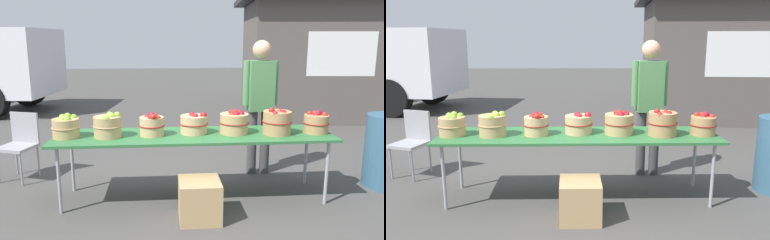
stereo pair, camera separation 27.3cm
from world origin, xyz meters
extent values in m
plane|color=#474442|center=(0.00, 0.00, 0.00)|extent=(40.00, 40.00, 0.00)
cube|color=#2D6B38|center=(0.00, 0.00, 0.73)|extent=(3.10, 0.76, 0.03)
cylinder|color=#99999E|center=(-1.43, -0.30, 0.36)|extent=(0.04, 0.04, 0.72)
cylinder|color=#99999E|center=(1.43, -0.30, 0.36)|extent=(0.04, 0.04, 0.72)
cylinder|color=#99999E|center=(-1.43, 0.30, 0.36)|extent=(0.04, 0.04, 0.72)
cylinder|color=#99999E|center=(1.43, 0.30, 0.36)|extent=(0.04, 0.04, 0.72)
cylinder|color=tan|center=(-1.39, -0.02, 0.85)|extent=(0.28, 0.28, 0.21)
torus|color=tan|center=(-1.39, -0.02, 0.86)|extent=(0.30, 0.30, 0.01)
sphere|color=#9EC647|center=(-1.41, -0.05, 0.96)|extent=(0.07, 0.07, 0.07)
sphere|color=#7AA833|center=(-1.32, 0.05, 0.95)|extent=(0.08, 0.08, 0.08)
sphere|color=#8CB738|center=(-1.38, 0.04, 0.97)|extent=(0.08, 0.08, 0.08)
sphere|color=#7AA833|center=(-1.44, 0.05, 0.96)|extent=(0.07, 0.07, 0.07)
sphere|color=#7AA833|center=(-1.36, -0.07, 0.95)|extent=(0.08, 0.08, 0.08)
cylinder|color=tan|center=(-0.95, -0.04, 0.86)|extent=(0.30, 0.30, 0.23)
torus|color=tan|center=(-0.95, -0.04, 0.88)|extent=(0.32, 0.32, 0.01)
sphere|color=#8CB738|center=(-0.84, -0.03, 0.99)|extent=(0.07, 0.07, 0.07)
sphere|color=#8CB738|center=(-0.94, -0.15, 0.97)|extent=(0.07, 0.07, 0.07)
sphere|color=#7AA833|center=(-0.93, 0.03, 0.98)|extent=(0.08, 0.08, 0.08)
sphere|color=#9EC647|center=(-0.90, -0.05, 0.98)|extent=(0.08, 0.08, 0.08)
cylinder|color=tan|center=(-0.47, -0.01, 0.85)|extent=(0.27, 0.27, 0.21)
torus|color=maroon|center=(-0.47, -0.01, 0.86)|extent=(0.29, 0.29, 0.01)
sphere|color=#B22319|center=(-0.45, -0.11, 0.98)|extent=(0.07, 0.07, 0.07)
sphere|color=#B22319|center=(-0.44, 0.09, 0.95)|extent=(0.08, 0.08, 0.08)
sphere|color=maroon|center=(-0.47, -0.01, 0.98)|extent=(0.07, 0.07, 0.07)
sphere|color=maroon|center=(-0.47, -0.08, 0.96)|extent=(0.08, 0.08, 0.08)
sphere|color=maroon|center=(-0.52, 0.02, 0.95)|extent=(0.07, 0.07, 0.07)
sphere|color=#B22319|center=(-0.40, -0.07, 0.95)|extent=(0.07, 0.07, 0.07)
cylinder|color=tan|center=(0.00, 0.05, 0.85)|extent=(0.30, 0.30, 0.20)
torus|color=maroon|center=(0.00, 0.05, 0.86)|extent=(0.32, 0.32, 0.01)
sphere|color=maroon|center=(-0.01, 0.14, 0.95)|extent=(0.07, 0.07, 0.07)
sphere|color=maroon|center=(-0.02, 0.07, 0.95)|extent=(0.08, 0.08, 0.08)
sphere|color=maroon|center=(0.10, 0.02, 0.96)|extent=(0.08, 0.08, 0.08)
sphere|color=maroon|center=(0.01, 0.01, 0.95)|extent=(0.07, 0.07, 0.07)
cylinder|color=tan|center=(0.45, 0.02, 0.86)|extent=(0.32, 0.32, 0.22)
torus|color=maroon|center=(0.45, 0.02, 0.87)|extent=(0.34, 0.34, 0.01)
sphere|color=#B22319|center=(0.45, 0.00, 0.99)|extent=(0.08, 0.08, 0.08)
sphere|color=maroon|center=(0.51, 0.01, 0.99)|extent=(0.07, 0.07, 0.07)
sphere|color=maroon|center=(0.53, 0.00, 0.97)|extent=(0.07, 0.07, 0.07)
sphere|color=maroon|center=(0.47, -0.04, 0.97)|extent=(0.07, 0.07, 0.07)
sphere|color=#B22319|center=(0.42, -0.01, 0.96)|extent=(0.08, 0.08, 0.08)
sphere|color=maroon|center=(0.43, 0.08, 0.98)|extent=(0.07, 0.07, 0.07)
cylinder|color=#A87F51|center=(0.93, -0.05, 0.88)|extent=(0.31, 0.31, 0.26)
torus|color=maroon|center=(0.93, -0.05, 0.89)|extent=(0.33, 0.33, 0.01)
sphere|color=maroon|center=(0.87, -0.16, 1.00)|extent=(0.06, 0.06, 0.06)
sphere|color=maroon|center=(0.98, -0.10, 1.00)|extent=(0.07, 0.07, 0.07)
sphere|color=maroon|center=(0.86, -0.07, 1.02)|extent=(0.07, 0.07, 0.07)
sphere|color=#B22319|center=(0.96, -0.05, 1.00)|extent=(0.07, 0.07, 0.07)
cylinder|color=#A87F51|center=(1.39, -0.03, 0.85)|extent=(0.27, 0.27, 0.20)
torus|color=maroon|center=(1.39, -0.03, 0.86)|extent=(0.29, 0.29, 0.01)
sphere|color=#B22319|center=(1.33, 0.03, 0.96)|extent=(0.07, 0.07, 0.07)
sphere|color=maroon|center=(1.42, 0.00, 0.97)|extent=(0.08, 0.08, 0.08)
sphere|color=maroon|center=(1.38, -0.03, 0.95)|extent=(0.07, 0.07, 0.07)
sphere|color=#B22319|center=(1.39, 0.01, 0.96)|extent=(0.07, 0.07, 0.07)
sphere|color=#B22319|center=(1.47, -0.05, 0.95)|extent=(0.07, 0.07, 0.07)
cylinder|color=#3F3F3F|center=(1.03, 0.75, 0.44)|extent=(0.13, 0.13, 0.87)
cylinder|color=#3F3F3F|center=(0.85, 0.74, 0.44)|extent=(0.13, 0.13, 0.87)
cube|color=#4C7F4C|center=(0.94, 0.74, 1.20)|extent=(0.34, 0.25, 0.65)
sphere|color=tan|center=(0.94, 0.74, 1.67)|extent=(0.24, 0.24, 0.24)
cylinder|color=#4C7F4C|center=(1.13, 0.75, 1.23)|extent=(0.09, 0.09, 0.58)
cylinder|color=#4C7F4C|center=(0.75, 0.74, 1.23)|extent=(0.09, 0.09, 0.58)
cube|color=silver|center=(-3.98, 5.60, 1.25)|extent=(2.07, 2.33, 1.60)
cube|color=black|center=(-3.14, 5.49, 1.57)|extent=(0.29, 1.75, 0.80)
cylinder|color=black|center=(-4.01, 6.57, 0.45)|extent=(0.93, 0.40, 0.90)
cylinder|color=black|center=(-4.27, 4.69, 0.45)|extent=(0.93, 0.40, 0.90)
cube|color=#59514C|center=(3.20, 4.63, 1.30)|extent=(3.23, 2.69, 2.60)
cube|color=white|center=(3.32, 3.42, 1.50)|extent=(1.40, 0.18, 0.90)
cube|color=#99999E|center=(-2.21, 0.73, 0.44)|extent=(0.51, 0.51, 0.04)
cube|color=#99999E|center=(-2.16, 0.90, 0.66)|extent=(0.39, 0.16, 0.40)
cylinder|color=gray|center=(-2.43, 0.63, 0.21)|extent=(0.02, 0.02, 0.42)
cylinder|color=gray|center=(-2.11, 0.52, 0.21)|extent=(0.02, 0.02, 0.42)
cylinder|color=gray|center=(-2.32, 0.95, 0.21)|extent=(0.02, 0.02, 0.42)
cylinder|color=gray|center=(-2.00, 0.84, 0.21)|extent=(0.02, 0.02, 0.42)
cube|color=tan|center=(0.01, -0.55, 0.21)|extent=(0.41, 0.41, 0.41)
camera|label=1|loc=(-0.36, -4.05, 1.79)|focal=35.06mm
camera|label=2|loc=(-0.08, -4.06, 1.79)|focal=35.06mm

